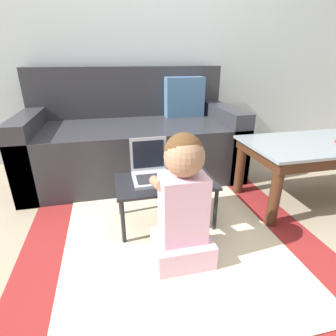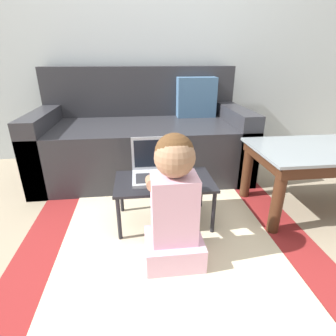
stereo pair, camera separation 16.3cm
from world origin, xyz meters
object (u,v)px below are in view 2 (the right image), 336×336
object	(u,v)px
laptop	(151,172)
person_seated	(174,203)
couch	(144,138)
computer_mouse	(180,176)
laptop_desk	(164,185)

from	to	relation	value
laptop	person_seated	size ratio (longest dim) A/B	0.35
couch	computer_mouse	distance (m)	0.90
couch	laptop_desk	size ratio (longest dim) A/B	2.97
laptop_desk	laptop	distance (m)	0.12
computer_mouse	person_seated	world-z (taller)	person_seated
couch	laptop_desk	bearing A→B (deg)	-83.91
couch	person_seated	bearing A→B (deg)	-85.10
person_seated	couch	bearing A→B (deg)	94.90
laptop	person_seated	world-z (taller)	person_seated
couch	person_seated	world-z (taller)	couch
laptop_desk	computer_mouse	world-z (taller)	computer_mouse
couch	laptop	bearing A→B (deg)	-88.86
laptop	person_seated	xyz separation A→B (m)	(0.09, -0.40, 0.00)
couch	laptop	size ratio (longest dim) A/B	7.46
laptop_desk	computer_mouse	distance (m)	0.12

